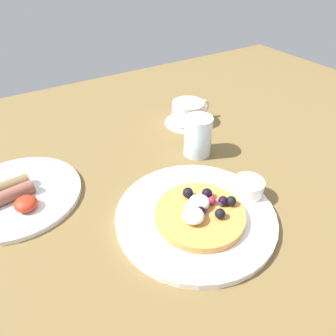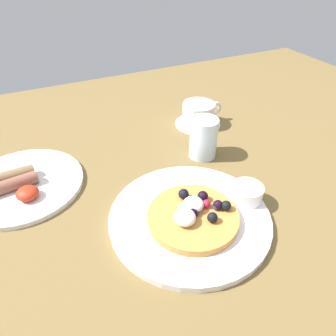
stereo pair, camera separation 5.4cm
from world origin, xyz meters
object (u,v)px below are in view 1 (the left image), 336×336
object	(u,v)px
breakfast_plate	(17,195)
coffee_cup	(188,111)
water_glass	(198,136)
pancake_plate	(195,215)
syrup_ramekin	(248,187)
coffee_saucer	(187,122)

from	to	relation	value
breakfast_plate	coffee_cup	world-z (taller)	coffee_cup
water_glass	coffee_cup	bearing A→B (deg)	63.62
pancake_plate	syrup_ramekin	world-z (taller)	syrup_ramekin
water_glass	coffee_saucer	bearing A→B (deg)	64.13
syrup_ramekin	coffee_cup	bearing A→B (deg)	76.32
water_glass	pancake_plate	bearing A→B (deg)	-126.82
breakfast_plate	coffee_saucer	world-z (taller)	breakfast_plate
water_glass	syrup_ramekin	bearing A→B (deg)	-93.19
pancake_plate	syrup_ramekin	xyz separation A→B (cm)	(11.64, -0.90, 2.22)
pancake_plate	coffee_saucer	xyz separation A→B (cm)	(19.03, 30.06, -0.35)
pancake_plate	coffee_saucer	world-z (taller)	pancake_plate
syrup_ramekin	water_glass	xyz separation A→B (cm)	(0.99, 17.76, 1.80)
pancake_plate	coffee_cup	world-z (taller)	coffee_cup
syrup_ramekin	breakfast_plate	world-z (taller)	syrup_ramekin
syrup_ramekin	water_glass	world-z (taller)	water_glass
syrup_ramekin	breakfast_plate	distance (cm)	45.05
coffee_saucer	coffee_cup	size ratio (longest dim) A/B	1.07
breakfast_plate	water_glass	xyz separation A→B (cm)	(39.09, -6.16, 4.17)
syrup_ramekin	coffee_saucer	size ratio (longest dim) A/B	0.48
syrup_ramekin	coffee_saucer	bearing A→B (deg)	76.57
pancake_plate	syrup_ramekin	bearing A→B (deg)	-4.42
syrup_ramekin	water_glass	size ratio (longest dim) A/B	0.63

